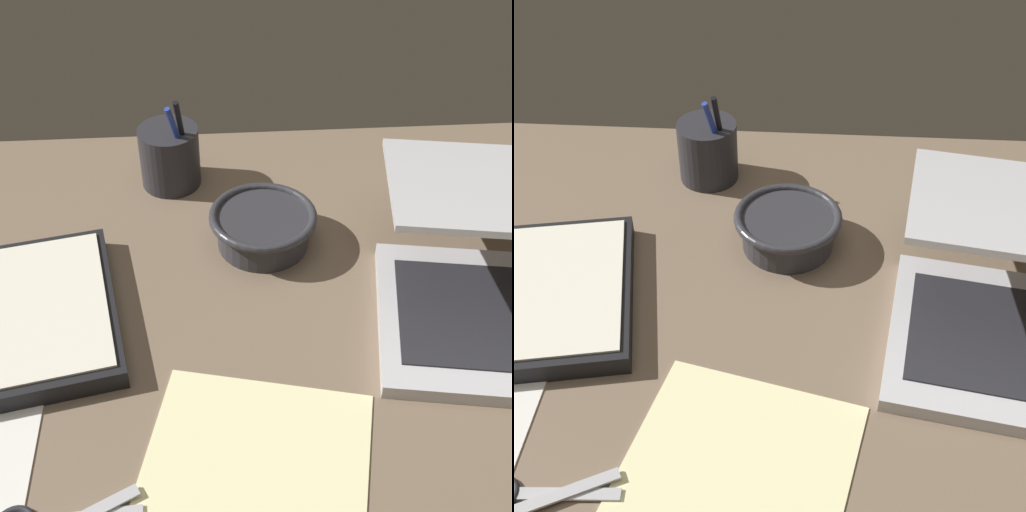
% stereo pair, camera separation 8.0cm
% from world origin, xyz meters
% --- Properties ---
extents(desk_top, '(1.40, 1.00, 0.02)m').
position_xyz_m(desk_top, '(0.00, 0.00, 0.01)').
color(desk_top, '#75604C').
rests_on(desk_top, ground).
extents(bowl, '(0.14, 0.14, 0.05)m').
position_xyz_m(bowl, '(0.00, 0.23, 0.05)').
color(bowl, '#2D2D33').
rests_on(bowl, desk_top).
extents(pen_cup, '(0.08, 0.08, 0.14)m').
position_xyz_m(pen_cup, '(-0.12, 0.38, 0.06)').
color(pen_cup, '#28282D').
rests_on(pen_cup, desk_top).
extents(scissors, '(0.13, 0.08, 0.01)m').
position_xyz_m(scissors, '(-0.23, -0.15, 0.02)').
color(scissors, '#B7B7BC').
rests_on(scissors, desk_top).
extents(paper_sheet_front, '(0.27, 0.32, 0.00)m').
position_xyz_m(paper_sheet_front, '(-0.04, -0.13, 0.02)').
color(paper_sheet_front, '#F4EFB2').
rests_on(paper_sheet_front, desk_top).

